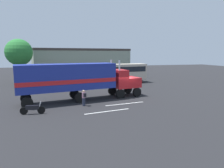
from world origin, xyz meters
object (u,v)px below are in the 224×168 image
at_px(parked_bus, 116,72).
at_px(motorcycle, 33,109).
at_px(parked_car, 56,84).
at_px(tree_left, 19,52).
at_px(semi_truck, 77,78).
at_px(person_bystander, 84,97).

relative_size(parked_bus, motorcycle, 5.32).
bearing_deg(parked_car, tree_left, 127.57).
distance_m(semi_truck, person_bystander, 3.06).
height_order(person_bystander, parked_bus, parked_bus).
distance_m(person_bystander, parked_bus, 16.00).
bearing_deg(motorcycle, semi_truck, 44.30).
bearing_deg(semi_truck, parked_car, 106.93).
distance_m(parked_bus, tree_left, 17.08).
height_order(semi_truck, person_bystander, semi_truck).
distance_m(semi_truck, parked_car, 8.28).
relative_size(motorcycle, tree_left, 0.27).
height_order(person_bystander, parked_car, person_bystander).
bearing_deg(tree_left, parked_car, -52.43).
bearing_deg(tree_left, motorcycle, -78.53).
bearing_deg(motorcycle, person_bystander, 19.59).
relative_size(parked_car, motorcycle, 2.15).
relative_size(parked_bus, parked_car, 2.47).
height_order(parked_bus, motorcycle, parked_bus).
bearing_deg(person_bystander, tree_left, 115.66).
bearing_deg(parked_car, parked_bus, 20.05).
bearing_deg(semi_truck, person_bystander, -82.32).
bearing_deg(parked_bus, parked_car, -159.95).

